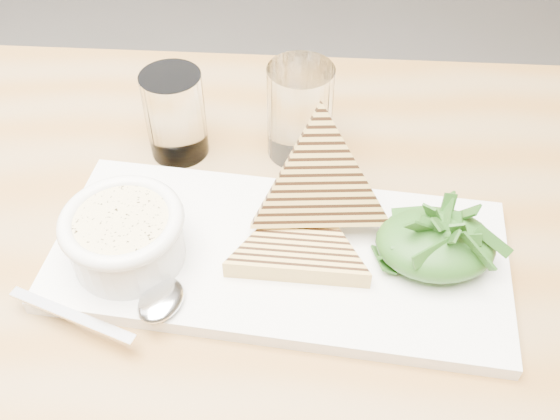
{
  "coord_description": "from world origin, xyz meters",
  "views": [
    {
      "loc": [
        0.33,
        -0.47,
        1.21
      ],
      "look_at": [
        0.32,
        -0.07,
        0.79
      ],
      "focal_mm": 40.0,
      "sensor_mm": 36.0,
      "label": 1
    }
  ],
  "objects_px": {
    "table_top": "(156,310)",
    "platter": "(279,255)",
    "soup_bowl": "(127,241)",
    "glass_far": "(300,112)",
    "glass_near": "(175,115)"
  },
  "relations": [
    {
      "from": "platter",
      "to": "soup_bowl",
      "type": "height_order",
      "value": "soup_bowl"
    },
    {
      "from": "glass_near",
      "to": "platter",
      "type": "bearing_deg",
      "value": -53.23
    },
    {
      "from": "table_top",
      "to": "glass_far",
      "type": "relative_size",
      "value": 11.29
    },
    {
      "from": "glass_near",
      "to": "soup_bowl",
      "type": "bearing_deg",
      "value": -97.1
    },
    {
      "from": "soup_bowl",
      "to": "glass_far",
      "type": "relative_size",
      "value": 0.96
    },
    {
      "from": "soup_bowl",
      "to": "glass_far",
      "type": "height_order",
      "value": "glass_far"
    },
    {
      "from": "table_top",
      "to": "glass_near",
      "type": "relative_size",
      "value": 12.25
    },
    {
      "from": "table_top",
      "to": "soup_bowl",
      "type": "distance_m",
      "value": 0.07
    },
    {
      "from": "platter",
      "to": "glass_far",
      "type": "distance_m",
      "value": 0.17
    },
    {
      "from": "platter",
      "to": "glass_near",
      "type": "xyz_separation_m",
      "value": [
        -0.12,
        0.16,
        0.04
      ]
    },
    {
      "from": "table_top",
      "to": "platter",
      "type": "xyz_separation_m",
      "value": [
        0.12,
        0.05,
        0.03
      ]
    },
    {
      "from": "table_top",
      "to": "platter",
      "type": "bearing_deg",
      "value": 22.65
    },
    {
      "from": "platter",
      "to": "soup_bowl",
      "type": "distance_m",
      "value": 0.15
    },
    {
      "from": "soup_bowl",
      "to": "glass_near",
      "type": "distance_m",
      "value": 0.18
    },
    {
      "from": "glass_far",
      "to": "table_top",
      "type": "bearing_deg",
      "value": -122.05
    }
  ]
}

